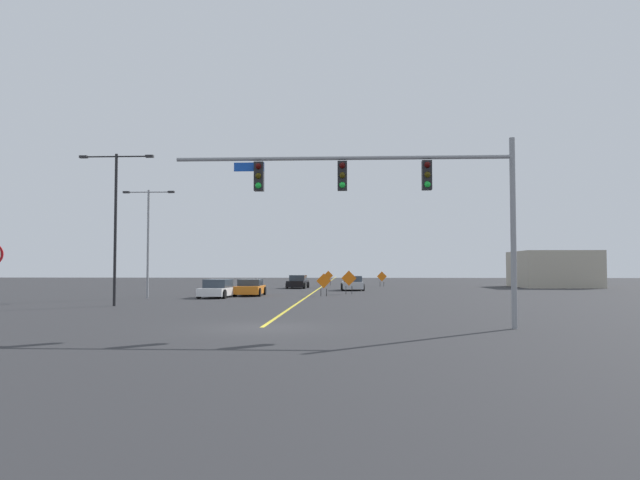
# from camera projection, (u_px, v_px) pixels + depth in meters

# --- Properties ---
(ground) EXTENTS (212.72, 212.72, 0.00)m
(ground) POSITION_uv_depth(u_px,v_px,m) (262.00, 328.00, 21.44)
(ground) COLOR #2D2D30
(road_centre_stripe) EXTENTS (0.16, 118.18, 0.01)m
(road_centre_stripe) POSITION_uv_depth(u_px,v_px,m) (326.00, 284.00, 80.39)
(road_centre_stripe) COLOR yellow
(road_centre_stripe) RESTS_ON ground
(traffic_signal_assembly) EXTENTS (12.17, 0.44, 6.76)m
(traffic_signal_assembly) POSITION_uv_depth(u_px,v_px,m) (389.00, 187.00, 21.43)
(traffic_signal_assembly) COLOR gray
(traffic_signal_assembly) RESTS_ON ground
(street_lamp_near_left) EXTENTS (3.65, 0.24, 7.61)m
(street_lamp_near_left) POSITION_uv_depth(u_px,v_px,m) (148.00, 233.00, 42.01)
(street_lamp_near_left) COLOR gray
(street_lamp_near_left) RESTS_ON ground
(street_lamp_far_right) EXTENTS (4.24, 0.24, 8.57)m
(street_lamp_far_right) POSITION_uv_depth(u_px,v_px,m) (116.00, 215.00, 33.72)
(street_lamp_far_right) COLOR black
(street_lamp_far_right) RESTS_ON ground
(construction_sign_left_shoulder) EXTENTS (1.13, 0.24, 1.72)m
(construction_sign_left_shoulder) POSITION_uv_depth(u_px,v_px,m) (382.00, 277.00, 68.21)
(construction_sign_left_shoulder) COLOR orange
(construction_sign_left_shoulder) RESTS_ON ground
(construction_sign_median_near) EXTENTS (1.24, 0.07, 1.91)m
(construction_sign_median_near) POSITION_uv_depth(u_px,v_px,m) (349.00, 279.00, 48.50)
(construction_sign_median_near) COLOR orange
(construction_sign_median_near) RESTS_ON ground
(construction_sign_right_shoulder) EXTENTS (1.10, 0.29, 1.71)m
(construction_sign_right_shoulder) POSITION_uv_depth(u_px,v_px,m) (324.00, 282.00, 45.01)
(construction_sign_right_shoulder) COLOR orange
(construction_sign_right_shoulder) RESTS_ON ground
(construction_sign_median_far) EXTENTS (1.14, 0.21, 1.78)m
(construction_sign_median_far) POSITION_uv_depth(u_px,v_px,m) (328.00, 276.00, 71.87)
(construction_sign_median_far) COLOR orange
(construction_sign_median_far) RESTS_ON ground
(car_black_approaching) EXTENTS (2.20, 4.62, 1.37)m
(car_black_approaching) POSITION_uv_depth(u_px,v_px,m) (298.00, 282.00, 62.73)
(car_black_approaching) COLOR black
(car_black_approaching) RESTS_ON ground
(car_white_mid) EXTENTS (2.23, 4.34, 1.32)m
(car_white_mid) POSITION_uv_depth(u_px,v_px,m) (218.00, 289.00, 43.01)
(car_white_mid) COLOR white
(car_white_mid) RESTS_ON ground
(car_silver_far) EXTENTS (2.25, 4.17, 1.36)m
(car_silver_far) POSITION_uv_depth(u_px,v_px,m) (352.00, 283.00, 56.79)
(car_silver_far) COLOR #B7BABF
(car_silver_far) RESTS_ON ground
(car_orange_passing) EXTENTS (2.11, 4.18, 1.26)m
(car_orange_passing) POSITION_uv_depth(u_px,v_px,m) (250.00, 288.00, 45.98)
(car_orange_passing) COLOR orange
(car_orange_passing) RESTS_ON ground
(roadside_building_east) EXTENTS (7.95, 8.77, 3.96)m
(roadside_building_east) POSITION_uv_depth(u_px,v_px,m) (553.00, 269.00, 65.95)
(roadside_building_east) COLOR #B2A893
(roadside_building_east) RESTS_ON ground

